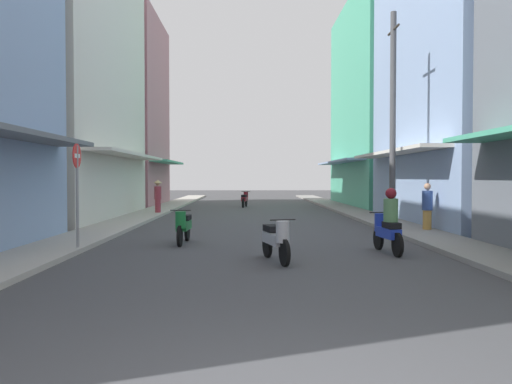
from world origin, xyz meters
TOP-DOWN VIEW (x-y plane):
  - ground_plane at (0.00, 18.83)m, footprint 100.46×100.46m
  - sidewalk_left at (-5.13, 18.83)m, footprint 1.64×53.67m
  - sidewalk_right at (5.13, 18.83)m, footprint 1.64×53.67m
  - building_left_mid at (-8.94, 19.03)m, footprint 7.05×11.63m
  - building_left_far at (-8.94, 29.71)m, footprint 7.05×8.27m
  - building_right_mid at (8.94, 16.59)m, footprint 7.05×10.69m
  - building_right_far at (8.94, 28.96)m, footprint 7.05×12.40m
  - motorbike_maroon at (-0.48, 27.91)m, footprint 0.57×1.80m
  - motorbike_silver at (0.31, 7.31)m, footprint 0.66×1.77m
  - motorbike_green at (-2.07, 10.41)m, footprint 0.55×1.81m
  - motorbike_blue at (3.06, 8.54)m, footprint 0.55×1.81m
  - pedestrian_foreground at (5.57, 13.02)m, footprint 0.34×0.34m
  - pedestrian_crossing at (-4.67, 21.45)m, footprint 0.44×0.44m
  - utility_pole at (4.55, 13.52)m, footprint 0.20×1.20m
  - street_sign_no_entry at (-4.45, 8.86)m, footprint 0.07×0.60m

SIDE VIEW (x-z plane):
  - ground_plane at x=0.00m, z-range 0.00..0.00m
  - sidewalk_left at x=-5.13m, z-range 0.00..0.12m
  - sidewalk_right at x=5.13m, z-range 0.00..0.12m
  - motorbike_maroon at x=-0.48m, z-range 0.02..0.99m
  - motorbike_silver at x=0.31m, z-range 0.02..0.99m
  - motorbike_green at x=-2.07m, z-range 0.02..0.99m
  - motorbike_blue at x=3.06m, z-range -0.09..1.49m
  - pedestrian_foreground at x=5.57m, z-range 0.00..1.64m
  - pedestrian_crossing at x=-4.67m, z-range 0.11..1.81m
  - street_sign_no_entry at x=-4.45m, z-range 0.39..3.04m
  - utility_pole at x=4.55m, z-range 0.08..7.41m
  - building_left_far at x=-8.94m, z-range -0.01..11.98m
  - building_right_far at x=8.94m, z-range -0.01..12.91m
  - building_left_mid at x=-8.94m, z-range -0.01..14.19m
  - building_right_mid at x=8.94m, z-range -0.01..17.04m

